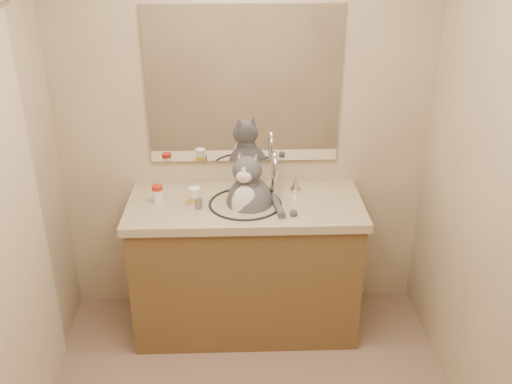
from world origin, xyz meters
TOP-DOWN VIEW (x-y plane):
  - room at (0.00, 0.00)m, footprint 2.22×2.52m
  - vanity at (0.00, 0.96)m, footprint 1.34×0.59m
  - mirror at (0.00, 1.24)m, footprint 1.10×0.02m
  - cat at (0.02, 0.95)m, footprint 0.36×0.39m
  - pill_bottle_redcap at (-0.49, 0.98)m, footprint 0.07×0.07m
  - pill_bottle_orange at (-0.28, 0.93)m, footprint 0.08×0.08m
  - grey_canister at (-0.26, 0.90)m, footprint 0.04×0.04m

SIDE VIEW (x-z plane):
  - vanity at x=0.00m, z-range -0.12..1.00m
  - cat at x=0.02m, z-range 0.60..1.13m
  - grey_canister at x=-0.26m, z-range 0.85..0.91m
  - pill_bottle_orange at x=-0.28m, z-range 0.85..0.96m
  - pill_bottle_redcap at x=-0.49m, z-range 0.85..0.96m
  - room at x=0.00m, z-range -0.01..2.41m
  - mirror at x=0.00m, z-range 1.00..1.90m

